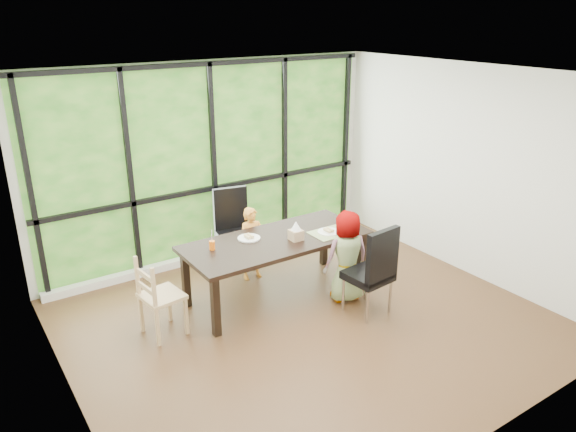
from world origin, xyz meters
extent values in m
plane|color=black|center=(0.00, 0.00, 0.00)|extent=(5.00, 5.00, 0.00)
plane|color=silver|center=(0.00, 2.25, 1.35)|extent=(5.00, 0.00, 5.00)
cube|color=#1B4B14|center=(0.00, 2.23, 1.35)|extent=(4.80, 0.02, 2.65)
cube|color=silver|center=(0.00, 2.15, 0.05)|extent=(4.80, 0.12, 0.10)
cube|color=black|center=(0.05, 0.71, 0.38)|extent=(2.26, 1.02, 0.75)
cube|color=black|center=(0.01, 1.67, 0.54)|extent=(0.54, 0.54, 1.08)
cube|color=black|center=(0.70, -0.19, 0.54)|extent=(0.50, 0.50, 1.08)
cube|color=tan|center=(-1.41, 0.69, 0.45)|extent=(0.45, 0.47, 0.90)
imported|color=orange|center=(0.05, 1.29, 0.48)|extent=(0.37, 0.26, 0.96)
imported|color=gray|center=(0.71, 0.17, 0.56)|extent=(0.61, 0.47, 1.12)
cube|color=tan|center=(0.69, 0.50, 0.75)|extent=(0.48, 0.35, 0.01)
cylinder|color=white|center=(-0.22, 0.90, 0.76)|extent=(0.27, 0.27, 0.02)
cylinder|color=white|center=(0.68, 0.52, 0.76)|extent=(0.27, 0.27, 0.02)
cylinder|color=orange|center=(-0.72, 0.86, 0.80)|extent=(0.07, 0.07, 0.10)
cylinder|color=green|center=(0.97, 0.46, 0.81)|extent=(0.07, 0.07, 0.12)
cylinder|color=white|center=(1.05, 0.73, 0.79)|extent=(0.08, 0.08, 0.08)
cube|color=tan|center=(0.23, 0.56, 0.81)|extent=(0.14, 0.14, 0.12)
cylinder|color=white|center=(-0.72, 0.86, 0.89)|extent=(0.01, 0.04, 0.20)
cylinder|color=pink|center=(0.97, 0.46, 0.91)|extent=(0.01, 0.04, 0.20)
cone|color=white|center=(0.23, 0.56, 0.93)|extent=(0.12, 0.12, 0.11)
camera|label=1|loc=(-3.15, -4.28, 3.29)|focal=34.02mm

